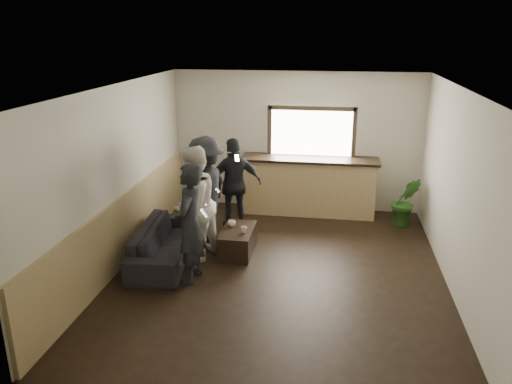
% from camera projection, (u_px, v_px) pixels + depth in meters
% --- Properties ---
extents(ground, '(5.00, 6.00, 0.01)m').
position_uv_depth(ground, '(278.00, 271.00, 7.73)').
color(ground, black).
extents(room_shell, '(5.01, 6.01, 2.80)m').
position_uv_depth(room_shell, '(230.00, 178.00, 7.38)').
color(room_shell, silver).
rests_on(room_shell, ground).
extents(bar_counter, '(2.70, 0.68, 2.13)m').
position_uv_depth(bar_counter, '(309.00, 182.00, 10.02)').
color(bar_counter, tan).
rests_on(bar_counter, ground).
extents(sofa, '(0.95, 2.08, 0.59)m').
position_uv_depth(sofa, '(166.00, 243.00, 8.03)').
color(sofa, black).
rests_on(sofa, ground).
extents(coffee_table, '(0.51, 0.92, 0.41)m').
position_uv_depth(coffee_table, '(238.00, 241.00, 8.33)').
color(coffee_table, black).
rests_on(coffee_table, ground).
extents(cup_a, '(0.16, 0.16, 0.10)m').
position_uv_depth(cup_a, '(232.00, 224.00, 8.39)').
color(cup_a, silver).
rests_on(cup_a, coffee_table).
extents(cup_b, '(0.15, 0.15, 0.10)m').
position_uv_depth(cup_b, '(244.00, 230.00, 8.14)').
color(cup_b, silver).
rests_on(cup_b, coffee_table).
extents(potted_plant, '(0.58, 0.49, 0.95)m').
position_uv_depth(potted_plant, '(405.00, 201.00, 9.41)').
color(potted_plant, '#2D6623').
rests_on(potted_plant, ground).
extents(person_a, '(0.49, 0.67, 1.79)m').
position_uv_depth(person_a, '(190.00, 224.00, 7.20)').
color(person_a, black).
rests_on(person_a, ground).
extents(person_b, '(0.94, 1.08, 1.87)m').
position_uv_depth(person_b, '(194.00, 204.00, 7.89)').
color(person_b, silver).
rests_on(person_b, ground).
extents(person_c, '(0.93, 1.32, 1.87)m').
position_uv_depth(person_c, '(205.00, 190.00, 8.60)').
color(person_c, black).
rests_on(person_c, ground).
extents(person_d, '(1.09, 0.81, 1.72)m').
position_uv_depth(person_d, '(235.00, 184.00, 9.15)').
color(person_d, black).
rests_on(person_d, ground).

